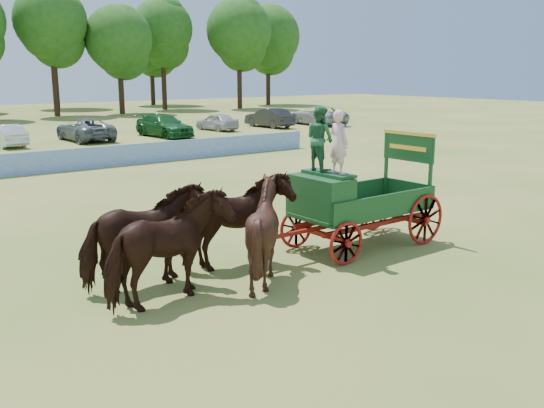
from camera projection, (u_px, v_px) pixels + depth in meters
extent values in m
plane|color=#A18948|center=(389.00, 247.00, 16.34)|extent=(160.00, 160.00, 0.00)
imported|color=black|center=(169.00, 250.00, 12.17)|extent=(2.88, 1.68, 2.29)
imported|color=black|center=(144.00, 238.00, 13.02)|extent=(2.77, 1.38, 2.29)
imported|color=black|center=(264.00, 231.00, 13.60)|extent=(2.21, 2.00, 2.29)
imported|color=black|center=(236.00, 221.00, 14.45)|extent=(2.81, 1.48, 2.29)
cube|color=#A01B10|center=(320.00, 233.00, 15.46)|extent=(0.12, 2.00, 0.12)
cube|color=#A01B10|center=(398.00, 217.00, 17.24)|extent=(0.12, 2.00, 0.12)
cube|color=#A01B10|center=(377.00, 224.00, 15.90)|extent=(3.80, 0.10, 0.12)
cube|color=#A01B10|center=(347.00, 216.00, 16.75)|extent=(3.80, 0.10, 0.12)
cube|color=#A01B10|center=(293.00, 233.00, 14.89)|extent=(2.80, 0.09, 0.09)
cube|color=#174523|center=(362.00, 210.00, 16.26)|extent=(3.80, 1.80, 0.10)
cube|color=#174523|center=(387.00, 205.00, 15.52)|extent=(3.80, 0.06, 0.55)
cube|color=#174523|center=(339.00, 194.00, 16.88)|extent=(3.80, 0.06, 0.55)
cube|color=#174523|center=(408.00, 191.00, 17.32)|extent=(0.06, 1.80, 0.55)
cube|color=#174523|center=(321.00, 197.00, 15.25)|extent=(0.85, 1.70, 1.05)
cube|color=#174523|center=(328.00, 174.00, 15.28)|extent=(0.55, 1.50, 0.08)
cube|color=#174523|center=(309.00, 207.00, 15.07)|extent=(0.10, 1.60, 0.65)
cube|color=#174523|center=(314.00, 217.00, 15.24)|extent=(0.55, 1.60, 0.06)
cube|color=#174523|center=(430.00, 172.00, 16.51)|extent=(0.08, 0.08, 1.80)
cube|color=#174523|center=(386.00, 165.00, 17.75)|extent=(0.08, 0.08, 1.80)
cube|color=#174523|center=(409.00, 148.00, 17.00)|extent=(0.07, 1.75, 0.75)
cube|color=gold|center=(409.00, 133.00, 16.92)|extent=(0.08, 1.80, 0.09)
cube|color=gold|center=(408.00, 148.00, 16.98)|extent=(0.02, 1.30, 0.12)
torus|color=#A01B10|center=(346.00, 243.00, 14.73)|extent=(1.09, 0.09, 1.09)
torus|color=#A01B10|center=(296.00, 228.00, 16.20)|extent=(1.09, 0.09, 1.09)
torus|color=#A01B10|center=(425.00, 219.00, 16.49)|extent=(1.39, 0.09, 1.39)
torus|color=#A01B10|center=(374.00, 207.00, 17.96)|extent=(1.39, 0.09, 1.39)
imported|color=#EDB5C9|center=(339.00, 142.00, 14.83)|extent=(0.37, 0.57, 1.57)
imported|color=#235F39|center=(320.00, 139.00, 15.36)|extent=(0.62, 0.79, 1.63)
cube|color=blue|center=(96.00, 157.00, 29.56)|extent=(26.00, 0.08, 1.05)
imported|color=silver|center=(5.00, 136.00, 37.95)|extent=(1.85, 4.33, 1.39)
imported|color=slate|center=(85.00, 129.00, 41.14)|extent=(2.58, 5.53, 1.53)
imported|color=#144C1E|center=(164.00, 126.00, 43.72)|extent=(2.67, 5.58, 1.57)
imported|color=#B2B2B7|center=(217.00, 122.00, 48.32)|extent=(1.99, 4.22, 1.39)
imported|color=#262628|center=(269.00, 118.00, 50.97)|extent=(1.86, 4.91, 1.60)
imported|color=#999EA5|center=(318.00, 115.00, 53.26)|extent=(3.12, 6.10, 1.65)
cylinder|color=#382314|center=(56.00, 91.00, 63.32)|extent=(0.60, 0.60, 5.28)
sphere|color=#1D4A13|center=(50.00, 20.00, 61.80)|extent=(7.34, 7.34, 7.34)
cylinder|color=#382314|center=(121.00, 94.00, 66.71)|extent=(0.60, 0.60, 4.38)
sphere|color=#1D4A13|center=(119.00, 39.00, 65.45)|extent=(7.28, 7.28, 7.28)
cylinder|color=#382314|center=(164.00, 88.00, 74.26)|extent=(0.60, 0.60, 5.22)
sphere|color=#1D4A13|center=(162.00, 29.00, 72.75)|extent=(7.36, 7.36, 7.36)
cylinder|color=#382314|center=(240.00, 88.00, 76.22)|extent=(0.60, 0.60, 5.20)
sphere|color=#1D4A13|center=(239.00, 30.00, 74.72)|extent=(8.05, 8.05, 8.05)
cylinder|color=#382314|center=(268.00, 87.00, 84.73)|extent=(0.60, 0.60, 5.05)
sphere|color=#1D4A13|center=(268.00, 36.00, 83.28)|extent=(8.73, 8.73, 8.73)
cylinder|color=#382314|center=(56.00, 86.00, 76.36)|extent=(0.60, 0.60, 5.69)
sphere|color=#1D4A13|center=(52.00, 23.00, 74.71)|extent=(8.45, 8.45, 8.45)
cylinder|color=#382314|center=(153.00, 88.00, 83.73)|extent=(0.60, 0.60, 4.81)
sphere|color=#1D4A13|center=(151.00, 39.00, 82.34)|extent=(8.62, 8.62, 8.62)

